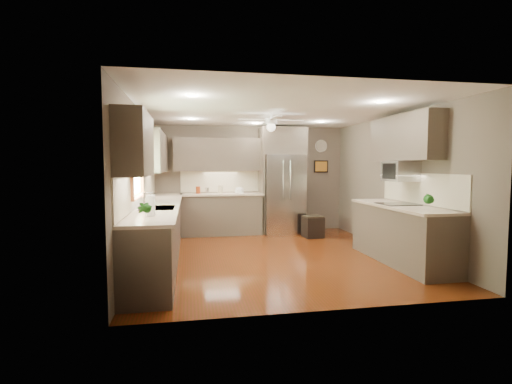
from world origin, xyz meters
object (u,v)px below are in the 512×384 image
object	(u,v)px
canister_b	(207,190)
microwave	(400,171)
canister_c	(221,189)
paper_towel	(151,205)
soap_bottle	(149,200)
refrigerator	(283,182)
potted_plant_left	(144,208)
bowl	(240,192)
potted_plant_right	(430,199)
canister_a	(198,190)
stool	(313,227)

from	to	relation	value
canister_b	microwave	distance (m)	4.18
canister_c	paper_towel	world-z (taller)	paper_towel
soap_bottle	refrigerator	bearing A→B (deg)	40.07
paper_towel	potted_plant_left	bearing A→B (deg)	-94.04
soap_bottle	microwave	size ratio (longest dim) A/B	0.31
bowl	microwave	xyz separation A→B (m)	(2.34, -2.79, 0.51)
microwave	bowl	bearing A→B (deg)	129.97
canister_c	soap_bottle	xyz separation A→B (m)	(-1.33, -2.38, -0.00)
soap_bottle	potted_plant_right	distance (m)	4.21
canister_b	microwave	world-z (taller)	microwave
canister_a	soap_bottle	distance (m)	2.58
canister_a	potted_plant_right	size ratio (longest dim) A/B	0.51
microwave	paper_towel	world-z (taller)	microwave
canister_b	microwave	xyz separation A→B (m)	(3.08, -2.79, 0.47)
potted_plant_right	microwave	distance (m)	1.04
canister_a	refrigerator	xyz separation A→B (m)	(1.95, -0.10, 0.17)
microwave	paper_towel	distance (m)	4.08
canister_b	canister_c	world-z (taller)	canister_c
microwave	refrigerator	bearing A→B (deg)	116.09
canister_a	canister_c	xyz separation A→B (m)	(0.50, -0.06, 0.01)
soap_bottle	stool	world-z (taller)	soap_bottle
stool	bowl	bearing A→B (deg)	153.04
canister_c	bowl	bearing A→B (deg)	5.89
canister_c	paper_towel	xyz separation A→B (m)	(-1.18, -3.68, 0.05)
refrigerator	paper_towel	world-z (taller)	refrigerator
canister_b	potted_plant_right	xyz separation A→B (m)	(2.96, -3.76, 0.09)
potted_plant_right	bowl	world-z (taller)	potted_plant_right
canister_c	bowl	world-z (taller)	canister_c
soap_bottle	microwave	xyz separation A→B (m)	(4.11, -0.37, 0.45)
bowl	microwave	bearing A→B (deg)	-50.03
canister_a	soap_bottle	world-z (taller)	soap_bottle
refrigerator	microwave	bearing A→B (deg)	-63.91
stool	paper_towel	bearing A→B (deg)	-136.70
canister_a	refrigerator	size ratio (longest dim) A/B	0.07
soap_bottle	canister_a	bearing A→B (deg)	71.21
soap_bottle	paper_towel	world-z (taller)	paper_towel
canister_a	stool	bearing A→B (deg)	-17.78
refrigerator	potted_plant_right	bearing A→B (deg)	-71.78
potted_plant_right	paper_towel	xyz separation A→B (m)	(-3.84, 0.03, -0.02)
canister_a	soap_bottle	size ratio (longest dim) A/B	0.94
canister_c	potted_plant_left	world-z (taller)	potted_plant_left
paper_towel	microwave	bearing A→B (deg)	13.31
bowl	stool	bearing A→B (deg)	-26.96
soap_bottle	refrigerator	size ratio (longest dim) A/B	0.07
potted_plant_left	soap_bottle	bearing A→B (deg)	94.10
canister_c	bowl	distance (m)	0.45
canister_b	stool	distance (m)	2.50
bowl	refrigerator	xyz separation A→B (m)	(1.01, -0.08, 0.22)
microwave	stool	size ratio (longest dim) A/B	1.16
canister_c	stool	xyz separation A→B (m)	(1.96, -0.72, -0.79)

